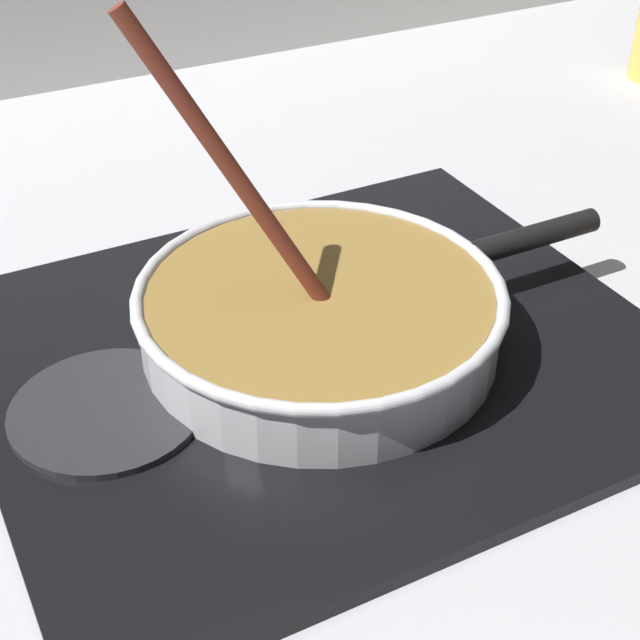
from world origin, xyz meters
The scene contains 5 objects.
ground centered at (0.00, 0.00, -0.02)m, with size 2.40×1.60×0.04m, color #B7B7BC.
hob_plate centered at (0.03, 0.07, 0.01)m, with size 0.56×0.48×0.01m, color black.
burner_ring centered at (0.03, 0.07, 0.02)m, with size 0.19×0.19×0.01m, color #592D0C.
spare_burner centered at (-0.16, 0.07, 0.01)m, with size 0.15×0.15×0.01m, color #262628.
cooking_pan centered at (0.03, 0.07, 0.04)m, with size 0.44×0.31×0.29m.
Camera 1 is at (-0.27, -0.50, 0.49)m, focal length 53.39 mm.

